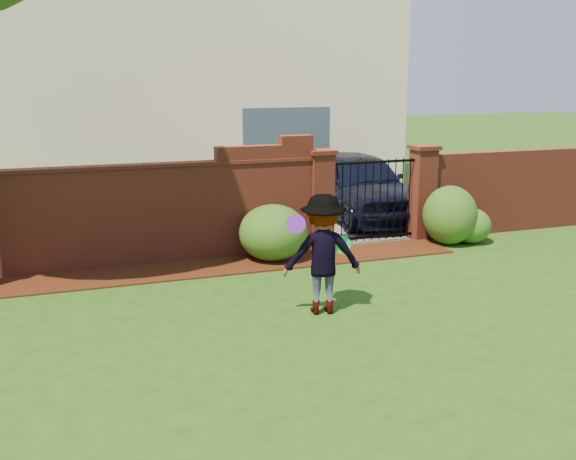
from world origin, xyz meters
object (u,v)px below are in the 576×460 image
object	(u,v)px
man	(323,255)
frisbee_purple	(296,224)
frisbee_green	(342,245)
car	(362,186)

from	to	relation	value
man	frisbee_purple	bearing A→B (deg)	24.51
man	frisbee_green	size ratio (longest dim) A/B	6.68
frisbee_purple	frisbee_green	bearing A→B (deg)	-0.84
car	man	bearing A→B (deg)	-119.97
car	frisbee_purple	xyz separation A→B (m)	(-3.58, -5.40, 0.55)
car	frisbee_purple	world-z (taller)	car
frisbee_purple	frisbee_green	size ratio (longest dim) A/B	1.03
man	frisbee_purple	size ratio (longest dim) A/B	6.50
frisbee_purple	frisbee_green	world-z (taller)	frisbee_purple
car	man	xyz separation A→B (m)	(-3.15, -5.31, 0.07)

